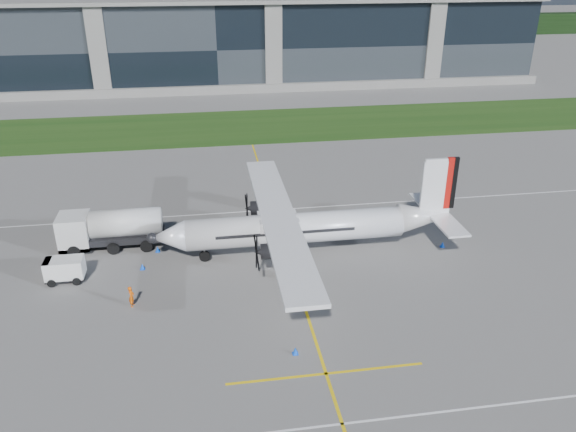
# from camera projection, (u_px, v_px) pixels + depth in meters

# --- Properties ---
(ground) EXTENTS (400.00, 400.00, 0.00)m
(ground) POSITION_uv_depth(u_px,v_px,m) (229.00, 144.00, 74.23)
(ground) COLOR #5F5D5A
(ground) RESTS_ON ground
(grass_strip) EXTENTS (400.00, 18.00, 0.04)m
(grass_strip) POSITION_uv_depth(u_px,v_px,m) (226.00, 127.00, 81.39)
(grass_strip) COLOR #1A3D10
(grass_strip) RESTS_ON ground
(terminal_building) EXTENTS (120.00, 20.00, 15.00)m
(terminal_building) POSITION_uv_depth(u_px,v_px,m) (215.00, 43.00, 106.87)
(terminal_building) COLOR black
(terminal_building) RESTS_ON ground
(tree_line) EXTENTS (400.00, 6.00, 6.00)m
(tree_line) POSITION_uv_depth(u_px,v_px,m) (208.00, 30.00, 162.50)
(tree_line) COLOR black
(tree_line) RESTS_ON ground
(yellow_taxiway_centerline) EXTENTS (0.20, 70.00, 0.01)m
(yellow_taxiway_centerline) POSITION_uv_depth(u_px,v_px,m) (286.00, 248.00, 47.79)
(yellow_taxiway_centerline) COLOR yellow
(yellow_taxiway_centerline) RESTS_ON ground
(turboprop_aircraft) EXTENTS (25.16, 26.09, 7.83)m
(turboprop_aircraft) POSITION_uv_depth(u_px,v_px,m) (307.00, 211.00, 45.30)
(turboprop_aircraft) COLOR white
(turboprop_aircraft) RESTS_ON ground
(fuel_tanker_truck) EXTENTS (8.98, 2.92, 3.37)m
(fuel_tanker_truck) POSITION_uv_depth(u_px,v_px,m) (104.00, 230.00, 47.22)
(fuel_tanker_truck) COLOR silver
(fuel_tanker_truck) RESTS_ON ground
(baggage_tug) EXTENTS (3.03, 1.82, 1.82)m
(baggage_tug) POSITION_uv_depth(u_px,v_px,m) (65.00, 270.00, 42.71)
(baggage_tug) COLOR white
(baggage_tug) RESTS_ON ground
(ground_crew_person) EXTENTS (0.62, 0.80, 1.81)m
(ground_crew_person) POSITION_uv_depth(u_px,v_px,m) (131.00, 295.00, 39.56)
(ground_crew_person) COLOR #F25907
(ground_crew_person) RESTS_ON ground
(safety_cone_fwd) EXTENTS (0.36, 0.36, 0.50)m
(safety_cone_fwd) POSITION_uv_depth(u_px,v_px,m) (142.00, 266.00, 44.49)
(safety_cone_fwd) COLOR blue
(safety_cone_fwd) RESTS_ON ground
(safety_cone_nose_stbd) EXTENTS (0.36, 0.36, 0.50)m
(safety_cone_nose_stbd) POSITION_uv_depth(u_px,v_px,m) (158.00, 249.00, 47.10)
(safety_cone_nose_stbd) COLOR blue
(safety_cone_nose_stbd) RESTS_ON ground
(safety_cone_tail) EXTENTS (0.36, 0.36, 0.50)m
(safety_cone_tail) POSITION_uv_depth(u_px,v_px,m) (443.00, 244.00, 47.90)
(safety_cone_tail) COLOR blue
(safety_cone_tail) RESTS_ON ground
(safety_cone_portwing) EXTENTS (0.36, 0.36, 0.50)m
(safety_cone_portwing) POSITION_uv_depth(u_px,v_px,m) (295.00, 351.00, 35.03)
(safety_cone_portwing) COLOR blue
(safety_cone_portwing) RESTS_ON ground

